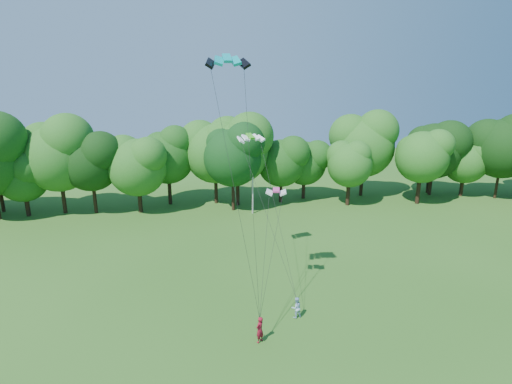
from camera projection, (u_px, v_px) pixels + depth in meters
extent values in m
cylinder|color=#ADACA4|center=(253.00, 182.00, 52.29)|extent=(0.21, 0.21, 8.53)
cube|color=#ADACA4|center=(253.00, 152.00, 51.20)|extent=(1.70, 0.32, 0.08)
imported|color=maroon|center=(260.00, 330.00, 26.89)|extent=(0.81, 0.81, 1.89)
imported|color=#ACCEEF|center=(296.00, 308.00, 29.74)|extent=(0.89, 0.75, 1.63)
cube|color=#059A9E|center=(227.00, 58.00, 25.42)|extent=(2.74, 1.27, 0.64)
cube|color=green|center=(250.00, 136.00, 35.82)|extent=(2.60, 1.71, 0.47)
cube|color=#D63B8D|center=(276.00, 190.00, 30.67)|extent=(1.72, 1.12, 0.25)
cylinder|color=#312413|center=(233.00, 195.00, 54.26)|extent=(0.47, 0.47, 4.22)
ellipsoid|color=#0E3411|center=(233.00, 155.00, 52.76)|extent=(8.45, 8.45, 9.22)
cylinder|color=#372916|center=(428.00, 180.00, 62.83)|extent=(0.47, 0.47, 3.95)
ellipsoid|color=#29641E|center=(432.00, 148.00, 61.43)|extent=(7.90, 7.90, 8.62)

